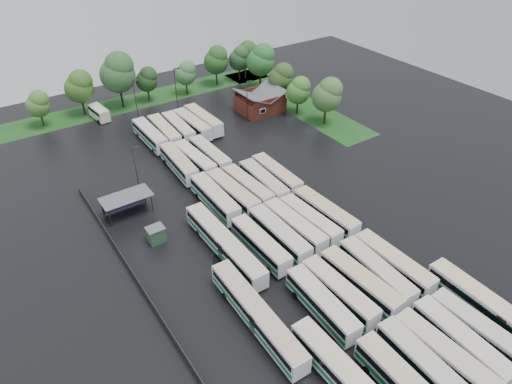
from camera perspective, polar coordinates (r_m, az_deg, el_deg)
ground at (r=70.44m, az=4.16°, el=-6.83°), size 160.00×160.00×0.00m
brick_building at (r=110.78m, az=0.51°, el=11.00°), size 10.07×8.60×5.39m
wash_shed at (r=78.11m, az=-15.99°, el=-0.74°), size 8.20×4.20×3.58m
utility_hut at (r=72.07m, az=-12.39°, el=-5.20°), size 2.70×2.20×2.62m
grass_strip_north at (r=120.62m, az=-14.48°, el=10.99°), size 80.00×10.00×0.01m
grass_strip_east at (r=117.05m, az=4.61°, el=11.25°), size 10.00×50.00×0.01m
west_fence at (r=67.97m, az=-15.39°, el=-9.51°), size 0.10×50.00×1.20m
bus_r0c0 at (r=55.35m, az=18.03°, el=-21.91°), size 2.94×12.62×3.50m
bus_r0c1 at (r=57.38m, az=20.20°, el=-19.75°), size 3.20×12.53×3.46m
bus_r0c2 at (r=58.96m, az=22.39°, el=-18.40°), size 3.11×12.77×3.53m
bus_r0c3 at (r=60.93m, az=24.18°, el=-16.76°), size 3.21×12.76×3.52m
bus_r0c4 at (r=63.05m, az=25.95°, el=-15.28°), size 3.09×12.36×3.41m
bus_r1c0 at (r=60.37m, az=8.23°, el=-13.65°), size 3.15×12.43×3.43m
bus_r1c1 at (r=62.06m, az=10.33°, el=-12.21°), size 2.88×12.37×3.43m
bus_r1c2 at (r=63.72m, az=12.88°, el=-10.95°), size 3.26×12.93×3.57m
bus_r1c3 at (r=65.63m, az=14.78°, el=-9.67°), size 3.35×12.89×3.55m
bus_r1c4 at (r=67.50m, az=16.76°, el=-8.58°), size 3.00×12.91×3.58m
bus_r2c0 at (r=67.81m, az=0.57°, el=-6.57°), size 2.75×12.28×3.41m
bus_r2c1 at (r=69.43m, az=2.91°, el=-5.36°), size 2.74×12.82×3.57m
bus_r2c2 at (r=71.13m, az=4.84°, el=-4.34°), size 3.19×12.73×3.52m
bus_r2c3 at (r=72.60m, az=6.73°, el=-3.60°), size 3.15×12.35×3.41m
bus_r2c4 at (r=74.41m, az=8.68°, el=-2.61°), size 3.32×12.90×3.56m
bus_r3c0 at (r=77.09m, az=-5.17°, el=-0.78°), size 2.95×13.00×3.61m
bus_r3c1 at (r=78.09m, az=-2.97°, el=-0.15°), size 3.32×13.06×3.60m
bus_r3c2 at (r=79.63m, az=-1.05°, el=0.59°), size 3.13×12.47×3.44m
bus_r3c3 at (r=80.95m, az=0.95°, el=1.25°), size 3.09×12.66×3.50m
bus_r3c4 at (r=82.98m, az=2.57°, el=2.13°), size 2.77×12.50×3.47m
bus_r4c0 at (r=87.54m, az=-9.61°, el=3.56°), size 3.32×12.79×3.53m
bus_r4c1 at (r=88.23m, az=-7.68°, el=4.00°), size 3.15×12.58×3.48m
bus_r4c2 at (r=89.50m, az=-5.80°, el=4.63°), size 2.69×12.50×3.48m
bus_r5c0 at (r=98.60m, az=-13.09°, el=6.92°), size 2.73×12.75×3.55m
bus_r5c1 at (r=99.48m, az=-11.37°, el=7.41°), size 3.21×12.79×3.53m
bus_r5c2 at (r=100.54m, az=-9.67°, el=7.89°), size 3.15×12.50×3.45m
bus_r5c3 at (r=101.44m, az=-7.97°, el=8.34°), size 3.16×12.85×3.55m
bus_r5c4 at (r=103.04m, az=-6.60°, el=8.91°), size 3.02×13.00×3.60m
artic_bus_west_b at (r=67.86m, az=-3.95°, el=-6.54°), size 2.77×19.07×3.54m
artic_bus_west_c at (r=58.60m, az=0.11°, el=-15.09°), size 3.03×18.62×3.44m
artic_bus_east at (r=65.65m, az=28.00°, el=-13.47°), size 3.01×19.49×3.61m
minibus at (r=112.82m, az=-19.02°, el=9.37°), size 3.12×6.82×2.88m
tree_north_0 at (r=112.56m, az=-25.56°, el=9.94°), size 5.13×5.13×8.50m
tree_north_1 at (r=114.40m, az=-21.19°, el=12.23°), size 6.55×6.55×10.85m
tree_north_2 at (r=114.94m, az=-16.85°, el=14.17°), size 8.26×8.26×13.68m
tree_north_3 at (r=118.06m, az=-13.45°, el=13.57°), size 5.27×5.27×8.72m
tree_north_4 at (r=120.34m, az=-8.74°, el=14.51°), size 5.24×5.24×8.68m
tree_north_5 at (r=125.03m, az=-4.97°, el=16.15°), size 6.38×6.38×10.56m
tree_north_6 at (r=129.43m, az=-1.26°, el=16.85°), size 6.23×6.23×10.32m
tree_east_0 at (r=103.80m, az=8.98°, el=11.97°), size 6.59×6.59×10.91m
tree_east_1 at (r=108.31m, az=5.41°, el=12.58°), size 5.51×5.51×9.13m
tree_east_2 at (r=114.21m, az=3.22°, el=14.15°), size 5.99×5.99×9.92m
tree_east_3 at (r=122.26m, az=0.67°, el=16.23°), size 7.13×7.13×11.81m
tree_east_4 at (r=128.21m, az=-2.02°, el=16.40°), size 5.71×5.71×9.46m
lamp_post_ne at (r=105.33m, az=-1.06°, el=11.74°), size 1.41×0.28×9.18m
lamp_post_nw at (r=80.67m, az=-14.72°, el=2.87°), size 1.46×0.28×9.48m
lamp_post_back_w at (r=108.09m, az=-14.80°, el=11.37°), size 1.49×0.29×9.66m
lamp_post_back_e at (r=111.91m, az=-9.96°, el=12.95°), size 1.55×0.30×10.07m
puddle_0 at (r=58.84m, az=14.23°, el=-19.37°), size 3.64×3.64×0.01m
puddle_1 at (r=64.84m, az=19.57°, el=-14.01°), size 3.93×3.93×0.01m
puddle_2 at (r=68.33m, az=-3.42°, el=-8.38°), size 4.87×4.87×0.01m
puddle_3 at (r=69.61m, az=8.21°, el=-7.78°), size 4.61×4.61×0.01m
puddle_4 at (r=71.56m, az=22.85°, el=-9.37°), size 2.35×2.35×0.01m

